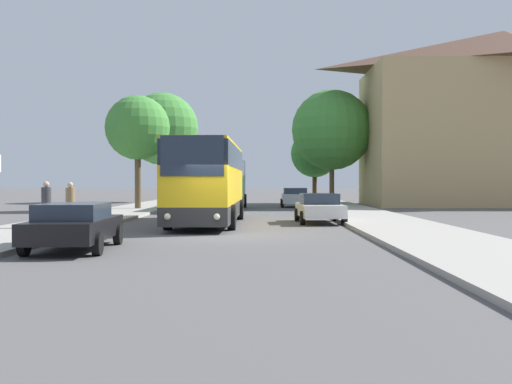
{
  "coord_description": "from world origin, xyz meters",
  "views": [
    {
      "loc": [
        1.43,
        -20.65,
        1.88
      ],
      "look_at": [
        1.09,
        15.46,
        1.28
      ],
      "focal_mm": 42.0,
      "sensor_mm": 36.0,
      "label": 1
    }
  ],
  "objects_px": {
    "bus_front": "(208,182)",
    "tree_right_mid": "(315,154)",
    "parked_car_right_far": "(295,197)",
    "tree_right_near": "(332,130)",
    "parked_car_left_curb": "(74,225)",
    "pedestrian_waiting_far": "(46,204)",
    "pedestrian_waiting_near": "(70,204)",
    "tree_left_far": "(138,128)",
    "bus_middle": "(225,183)",
    "tree_left_near": "(162,129)",
    "parked_car_right_near": "(319,207)"
  },
  "relations": [
    {
      "from": "bus_front",
      "to": "bus_middle",
      "type": "height_order",
      "value": "bus_front"
    },
    {
      "from": "parked_car_left_curb",
      "to": "pedestrian_waiting_near",
      "type": "height_order",
      "value": "pedestrian_waiting_near"
    },
    {
      "from": "bus_middle",
      "to": "parked_car_left_curb",
      "type": "height_order",
      "value": "bus_middle"
    },
    {
      "from": "pedestrian_waiting_near",
      "to": "parked_car_right_far",
      "type": "bearing_deg",
      "value": -135.07
    },
    {
      "from": "bus_front",
      "to": "pedestrian_waiting_far",
      "type": "xyz_separation_m",
      "value": [
        -5.84,
        -3.94,
        -0.85
      ]
    },
    {
      "from": "parked_car_left_curb",
      "to": "tree_right_near",
      "type": "bearing_deg",
      "value": 69.01
    },
    {
      "from": "bus_front",
      "to": "pedestrian_waiting_far",
      "type": "bearing_deg",
      "value": -145.16
    },
    {
      "from": "parked_car_right_near",
      "to": "pedestrian_waiting_far",
      "type": "distance_m",
      "value": 11.9
    },
    {
      "from": "tree_left_near",
      "to": "tree_right_near",
      "type": "distance_m",
      "value": 16.37
    },
    {
      "from": "tree_left_far",
      "to": "tree_right_near",
      "type": "height_order",
      "value": "tree_right_near"
    },
    {
      "from": "tree_left_near",
      "to": "tree_left_far",
      "type": "xyz_separation_m",
      "value": [
        1.15,
        -16.67,
        -1.42
      ]
    },
    {
      "from": "parked_car_right_far",
      "to": "tree_right_mid",
      "type": "relative_size",
      "value": 0.63
    },
    {
      "from": "parked_car_right_near",
      "to": "tree_right_mid",
      "type": "relative_size",
      "value": 0.68
    },
    {
      "from": "tree_right_near",
      "to": "parked_car_left_curb",
      "type": "bearing_deg",
      "value": -108.15
    },
    {
      "from": "pedestrian_waiting_far",
      "to": "tree_left_near",
      "type": "height_order",
      "value": "tree_left_near"
    },
    {
      "from": "bus_middle",
      "to": "tree_left_far",
      "type": "distance_m",
      "value": 6.88
    },
    {
      "from": "parked_car_left_curb",
      "to": "tree_left_far",
      "type": "height_order",
      "value": "tree_left_far"
    },
    {
      "from": "tree_left_far",
      "to": "tree_right_near",
      "type": "relative_size",
      "value": 0.79
    },
    {
      "from": "bus_middle",
      "to": "tree_right_near",
      "type": "relative_size",
      "value": 1.1
    },
    {
      "from": "parked_car_left_curb",
      "to": "bus_front",
      "type": "bearing_deg",
      "value": 71.86
    },
    {
      "from": "pedestrian_waiting_near",
      "to": "tree_left_far",
      "type": "height_order",
      "value": "tree_left_far"
    },
    {
      "from": "pedestrian_waiting_far",
      "to": "tree_right_mid",
      "type": "xyz_separation_m",
      "value": [
        12.92,
        30.25,
        3.36
      ]
    },
    {
      "from": "tree_left_near",
      "to": "tree_right_near",
      "type": "height_order",
      "value": "tree_left_near"
    },
    {
      "from": "parked_car_left_curb",
      "to": "tree_left_near",
      "type": "height_order",
      "value": "tree_left_near"
    },
    {
      "from": "parked_car_left_curb",
      "to": "tree_right_near",
      "type": "relative_size",
      "value": 0.48
    },
    {
      "from": "pedestrian_waiting_near",
      "to": "pedestrian_waiting_far",
      "type": "height_order",
      "value": "pedestrian_waiting_far"
    },
    {
      "from": "bus_middle",
      "to": "parked_car_right_far",
      "type": "distance_m",
      "value": 6.5
    },
    {
      "from": "tree_left_far",
      "to": "tree_right_mid",
      "type": "bearing_deg",
      "value": 46.26
    },
    {
      "from": "bus_front",
      "to": "bus_middle",
      "type": "distance_m",
      "value": 14.24
    },
    {
      "from": "pedestrian_waiting_far",
      "to": "tree_right_near",
      "type": "relative_size",
      "value": 0.19
    },
    {
      "from": "parked_car_right_far",
      "to": "tree_right_mid",
      "type": "height_order",
      "value": "tree_right_mid"
    },
    {
      "from": "bus_front",
      "to": "tree_right_mid",
      "type": "bearing_deg",
      "value": 75.78
    },
    {
      "from": "bus_front",
      "to": "tree_left_far",
      "type": "relative_size",
      "value": 1.51
    },
    {
      "from": "pedestrian_waiting_near",
      "to": "tree_right_mid",
      "type": "xyz_separation_m",
      "value": [
        12.29,
        29.35,
        3.37
      ]
    },
    {
      "from": "tree_left_far",
      "to": "bus_front",
      "type": "bearing_deg",
      "value": -65.61
    },
    {
      "from": "bus_front",
      "to": "parked_car_right_near",
      "type": "height_order",
      "value": "bus_front"
    },
    {
      "from": "bus_middle",
      "to": "tree_right_near",
      "type": "height_order",
      "value": "tree_right_near"
    },
    {
      "from": "tree_left_far",
      "to": "tree_right_mid",
      "type": "xyz_separation_m",
      "value": [
        12.9,
        13.47,
        -1.06
      ]
    },
    {
      "from": "tree_right_near",
      "to": "tree_right_mid",
      "type": "height_order",
      "value": "tree_right_near"
    },
    {
      "from": "parked_car_right_far",
      "to": "tree_right_near",
      "type": "relative_size",
      "value": 0.42
    },
    {
      "from": "parked_car_right_near",
      "to": "tree_right_near",
      "type": "relative_size",
      "value": 0.46
    },
    {
      "from": "parked_car_left_curb",
      "to": "parked_car_right_far",
      "type": "xyz_separation_m",
      "value": [
        7.68,
        28.43,
        0.07
      ]
    },
    {
      "from": "parked_car_right_far",
      "to": "pedestrian_waiting_far",
      "type": "height_order",
      "value": "pedestrian_waiting_far"
    },
    {
      "from": "parked_car_left_curb",
      "to": "parked_car_right_far",
      "type": "relative_size",
      "value": 1.12
    },
    {
      "from": "parked_car_right_near",
      "to": "tree_left_far",
      "type": "bearing_deg",
      "value": -49.67
    },
    {
      "from": "tree_right_mid",
      "to": "bus_front",
      "type": "bearing_deg",
      "value": -105.06
    },
    {
      "from": "bus_front",
      "to": "tree_left_far",
      "type": "height_order",
      "value": "tree_left_far"
    },
    {
      "from": "pedestrian_waiting_far",
      "to": "tree_right_near",
      "type": "xyz_separation_m",
      "value": [
        14.11,
        27.48,
        5.21
      ]
    },
    {
      "from": "parked_car_right_far",
      "to": "tree_right_mid",
      "type": "bearing_deg",
      "value": -104.55
    },
    {
      "from": "bus_middle",
      "to": "parked_car_right_near",
      "type": "bearing_deg",
      "value": -68.41
    }
  ]
}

